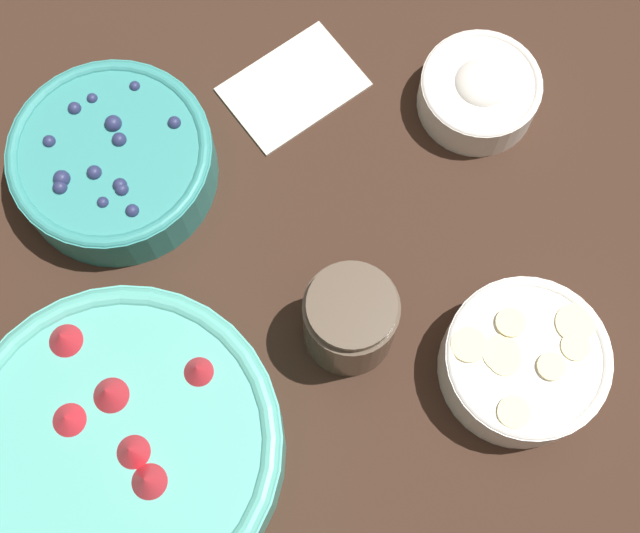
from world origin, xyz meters
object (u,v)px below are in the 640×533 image
bowl_bananas (524,362)px  bowl_cream (479,91)px  bowl_blueberries (113,160)px  bowl_strawberries (123,447)px  jar_chocolate (350,320)px

bowl_bananas → bowl_cream: (0.04, 0.26, -0.01)m
bowl_blueberries → bowl_bananas: bowl_blueberries is taller
bowl_bananas → bowl_cream: size_ratio=1.22×
bowl_strawberries → bowl_bananas: bowl_strawberries is taller
bowl_strawberries → bowl_bananas: (0.35, -0.01, -0.01)m
jar_chocolate → bowl_bananas: bearing=-26.4°
bowl_strawberries → bowl_blueberries: size_ratio=1.42×
bowl_strawberries → jar_chocolate: 0.22m
bowl_strawberries → jar_chocolate: size_ratio=2.77×
jar_chocolate → bowl_strawberries: bearing=-163.9°
bowl_strawberries → jar_chocolate: jar_chocolate is taller
bowl_blueberries → bowl_bananas: (0.31, -0.27, 0.00)m
bowl_blueberries → bowl_cream: 0.35m
bowl_strawberries → bowl_blueberries: bearing=82.6°
bowl_strawberries → bowl_cream: size_ratio=2.31×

